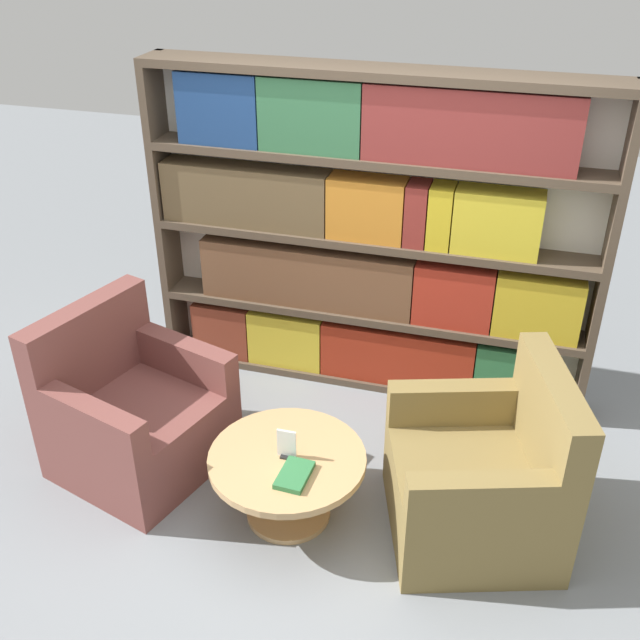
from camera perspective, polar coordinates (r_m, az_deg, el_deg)
ground_plane at (r=4.07m, az=-1.26°, el=-15.51°), size 14.00×14.00×0.00m
bookshelf at (r=4.65m, az=3.67°, el=6.13°), size 2.79×0.30×2.05m
armchair_left at (r=4.39m, az=-14.01°, el=-7.07°), size 1.01×1.02×0.94m
armchair_right at (r=3.93m, az=12.24°, el=-11.91°), size 1.02×1.03×0.94m
coffee_table at (r=3.95m, az=-2.49°, el=-11.56°), size 0.81×0.81×0.40m
table_sign at (r=3.83m, az=-2.55°, el=-9.53°), size 0.10×0.06×0.16m
stray_book at (r=3.74m, az=-1.96°, el=-11.72°), size 0.15×0.23×0.03m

